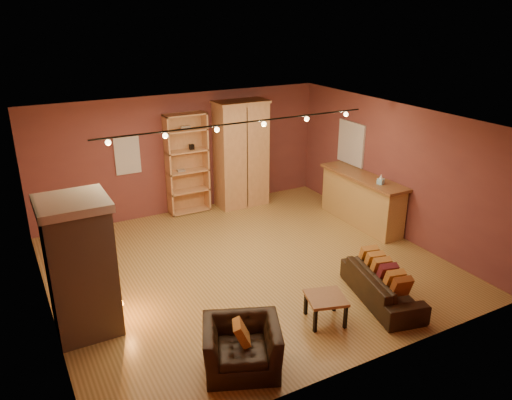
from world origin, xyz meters
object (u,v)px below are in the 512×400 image
fireplace (81,267)px  armchair (242,339)px  loveseat (383,280)px  coffee_table (326,300)px  bookcase (186,163)px  armoire (241,154)px  bar_counter (362,199)px

fireplace → armchair: size_ratio=1.76×
loveseat → coffee_table: size_ratio=2.59×
fireplace → bookcase: bearing=50.5°
armoire → loveseat: size_ratio=1.38×
fireplace → armoire: armoire is taller
bookcase → armoire: (1.34, -0.20, 0.09)m
fireplace → armoire: bearing=38.6°
fireplace → coffee_table: (3.28, -1.57, -0.69)m
fireplace → armoire: (4.40, 3.52, 0.23)m
bar_counter → loveseat: bar_counter is taller
fireplace → bookcase: size_ratio=0.89×
loveseat → coffee_table: (-1.19, -0.05, 0.00)m
fireplace → bookcase: (3.07, 3.72, 0.15)m
armoire → coffee_table: armoire is taller
fireplace → armoire: 5.64m
armoire → armchair: 6.15m
bookcase → armchair: size_ratio=1.97×
armoire → coffee_table: 5.29m
fireplace → loveseat: (4.48, -1.52, -0.69)m
armoire → bar_counter: armoire is taller
loveseat → coffee_table: bearing=105.7°
fireplace → bar_counter: 6.37m
armoire → coffee_table: bearing=-102.4°
armoire → loveseat: bearing=-89.2°
armoire → loveseat: (0.07, -5.04, -0.92)m
bookcase → coffee_table: 5.37m
bar_counter → armchair: bearing=-146.0°
fireplace → bar_counter: bearing=10.7°
armchair → coffee_table: bearing=34.7°
bookcase → coffee_table: (0.22, -5.30, -0.84)m
loveseat → armchair: bearing=111.3°
coffee_table → bookcase: bearing=92.3°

